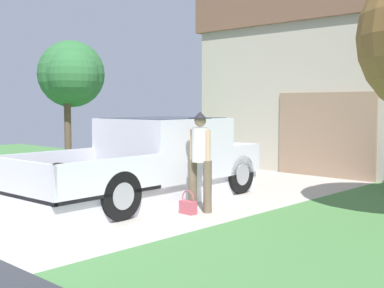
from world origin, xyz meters
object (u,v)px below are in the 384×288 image
person_with_hat (200,155)px  house_with_garage (370,77)px  handbag (188,206)px  pickup_truck (158,162)px  neighbor_tree (72,75)px

person_with_hat → house_with_garage: (-0.68, 8.26, 1.68)m
person_with_hat → house_with_garage: size_ratio=0.20×
handbag → house_with_garage: bearing=94.5°
pickup_truck → house_with_garage: 8.20m
person_with_hat → neighbor_tree: size_ratio=0.45×
house_with_garage → neighbor_tree: (-7.18, -5.63, 0.13)m
neighbor_tree → person_with_hat: bearing=-18.5°
pickup_truck → neighbor_tree: 7.16m
person_with_hat → handbag: 0.90m
pickup_truck → house_with_garage: size_ratio=0.61×
house_with_garage → neighbor_tree: bearing=-141.9°
handbag → house_with_garage: 8.94m
pickup_truck → handbag: (1.39, -0.61, -0.59)m
pickup_truck → person_with_hat: person_with_hat is taller
person_with_hat → handbag: bearing=85.1°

